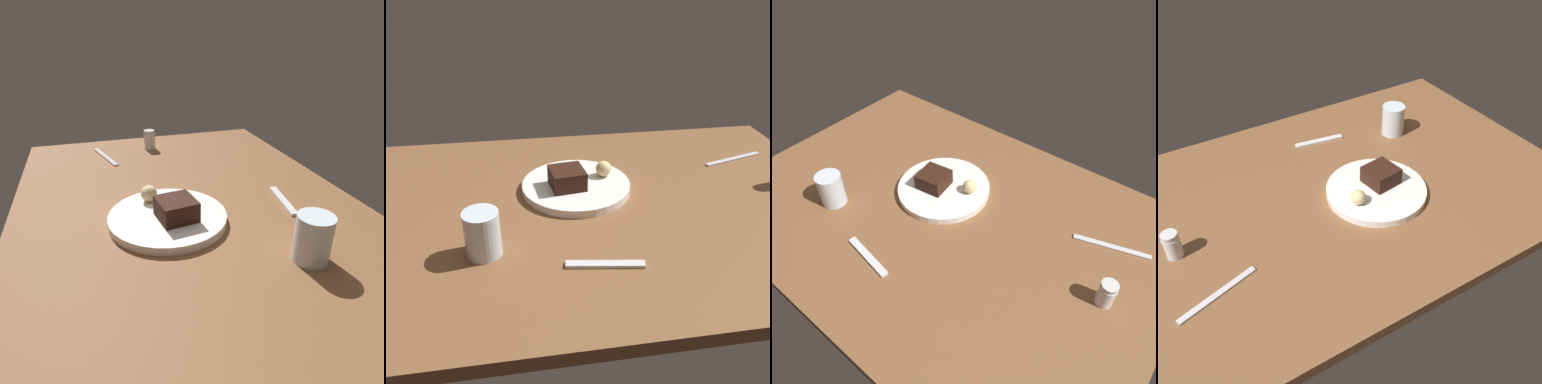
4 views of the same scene
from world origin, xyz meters
The scene contains 8 objects.
dining_table centered at (0.00, 0.00, 1.50)cm, with size 120.00×84.00×3.00cm, color brown.
dessert_plate centered at (-5.46, 6.80, 3.97)cm, with size 26.65×26.65×1.93cm, color white.
chocolate_cake_slice centered at (-7.85, 5.34, 7.23)cm, with size 7.96×7.94×4.60cm, color black.
bread_roll centered at (1.98, 9.54, 6.91)cm, with size 3.95×3.95×3.95cm, color #DBC184.
salt_shaker centered at (46.02, 1.19, 6.33)cm, with size 3.92×3.92×6.76cm.
water_glass centered at (-27.03, -15.79, 7.72)cm, with size 6.98×6.98×9.43cm, color silver.
dessert_spoon centered at (-4.47, -23.20, 3.35)cm, with size 15.00×1.80×0.70cm, color silver.
butter_knife centered at (41.45, 17.16, 3.25)cm, with size 19.00×1.40×0.50cm, color silver.
Camera 4 is at (48.65, 81.63, 79.10)cm, focal length 41.91 mm.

